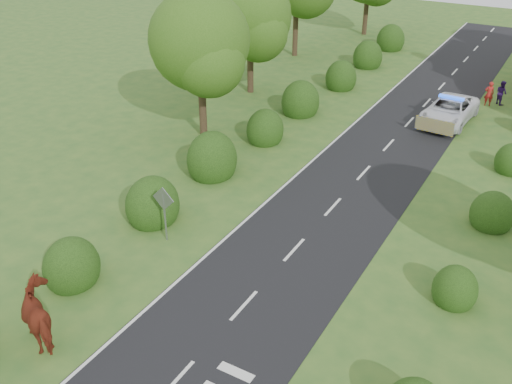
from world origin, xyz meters
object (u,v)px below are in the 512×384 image
Objects in this scene: police_van at (449,111)px; pedestrian_purple at (501,93)px; cow at (44,318)px; pedestrian_red at (489,94)px; road_sign at (164,206)px.

police_van is 5.48m from pedestrian_purple.
cow is 31.33m from pedestrian_red.
cow reaches higher than pedestrian_purple.
police_van is 3.55× the size of pedestrian_purple.
pedestrian_red is at bearing 69.93° from road_sign.
police_van is 3.47× the size of pedestrian_red.
police_van is at bearing 69.92° from road_sign.
road_sign reaches higher than police_van.
pedestrian_red is at bearing 90.19° from pedestrian_purple.
pedestrian_purple is (9.07, 30.87, -0.06)m from cow.
pedestrian_purple is at bearing 69.65° from police_van.
pedestrian_red is 1.02× the size of pedestrian_purple.
road_sign is 0.45× the size of police_van.
road_sign is at bearing 51.27° from pedestrian_red.
pedestrian_red is (1.57, 4.32, 0.05)m from police_van.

